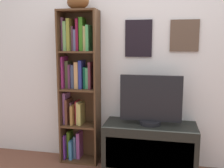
# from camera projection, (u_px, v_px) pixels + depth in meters

# --- Properties ---
(back_wall) EXTENTS (4.80, 0.08, 2.31)m
(back_wall) POSITION_uv_depth(u_px,v_px,m) (133.00, 60.00, 2.80)
(back_wall) COLOR white
(back_wall) RESTS_ON ground
(bookshelf) EXTENTS (0.43, 0.24, 1.69)m
(bookshelf) POSITION_uv_depth(u_px,v_px,m) (78.00, 85.00, 2.85)
(bookshelf) COLOR #4C321F
(bookshelf) RESTS_ON ground
(football) EXTENTS (0.30, 0.23, 0.16)m
(football) POSITION_uv_depth(u_px,v_px,m) (78.00, 2.00, 2.68)
(football) COLOR brown
(football) RESTS_ON bookshelf
(tv_stand) EXTENTS (0.95, 0.41, 0.51)m
(tv_stand) POSITION_uv_depth(u_px,v_px,m) (150.00, 148.00, 2.67)
(tv_stand) COLOR black
(tv_stand) RESTS_ON ground
(television) EXTENTS (0.63, 0.22, 0.51)m
(television) POSITION_uv_depth(u_px,v_px,m) (151.00, 101.00, 2.59)
(television) COLOR black
(television) RESTS_ON tv_stand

